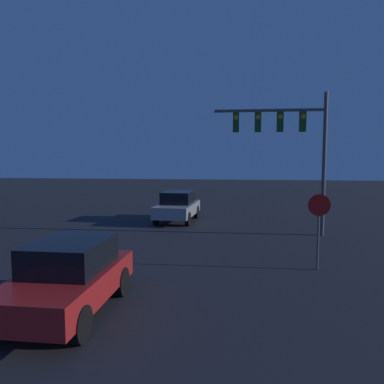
% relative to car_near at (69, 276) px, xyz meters
% --- Properties ---
extents(car_near, '(1.92, 4.02, 1.65)m').
position_rel_car_near_xyz_m(car_near, '(0.00, 0.00, 0.00)').
color(car_near, '#B21E1E').
rests_on(car_near, ground_plane).
extents(car_far, '(2.12, 4.13, 1.65)m').
position_rel_car_near_xyz_m(car_far, '(0.49, 12.44, 0.00)').
color(car_far, '#99999E').
rests_on(car_far, ground_plane).
extents(traffic_signal_mast, '(5.02, 0.30, 6.41)m').
position_rel_car_near_xyz_m(traffic_signal_mast, '(6.07, 9.53, 3.64)').
color(traffic_signal_mast, '#4C4C51').
rests_on(traffic_signal_mast, ground_plane).
extents(stop_sign, '(0.68, 0.07, 2.41)m').
position_rel_car_near_xyz_m(stop_sign, '(6.31, 4.06, 0.82)').
color(stop_sign, '#4C4C51').
rests_on(stop_sign, ground_plane).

